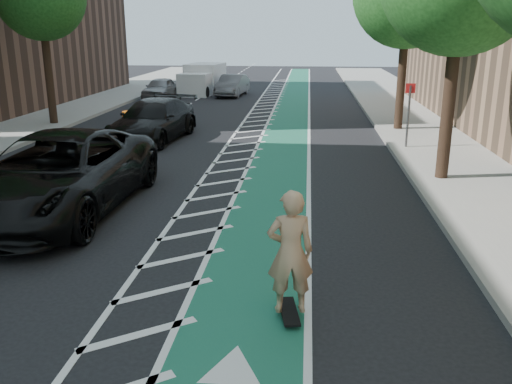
# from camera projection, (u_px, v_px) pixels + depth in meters

# --- Properties ---
(ground) EXTENTS (120.00, 120.00, 0.00)m
(ground) POSITION_uv_depth(u_px,v_px,m) (79.00, 288.00, 9.49)
(ground) COLOR black
(ground) RESTS_ON ground
(bike_lane) EXTENTS (2.00, 90.00, 0.01)m
(bike_lane) POSITION_uv_depth(u_px,v_px,m) (280.00, 160.00, 18.75)
(bike_lane) COLOR #1A5C4A
(bike_lane) RESTS_ON ground
(buffer_strip) EXTENTS (1.40, 90.00, 0.01)m
(buffer_strip) POSITION_uv_depth(u_px,v_px,m) (237.00, 159.00, 18.88)
(buffer_strip) COLOR silver
(buffer_strip) RESTS_ON ground
(sidewalk_right) EXTENTS (5.00, 90.00, 0.15)m
(sidewalk_right) POSITION_uv_depth(u_px,v_px,m) (474.00, 162.00, 18.14)
(sidewalk_right) COLOR gray
(sidewalk_right) RESTS_ON ground
(curb_right) EXTENTS (0.12, 90.00, 0.16)m
(curb_right) POSITION_uv_depth(u_px,v_px,m) (399.00, 160.00, 18.36)
(curb_right) COLOR gray
(curb_right) RESTS_ON ground
(curb_left) EXTENTS (0.12, 90.00, 0.16)m
(curb_left) POSITION_uv_depth(u_px,v_px,m) (3.00, 152.00, 19.63)
(curb_left) COLOR gray
(curb_left) RESTS_ON ground
(sign_post) EXTENTS (0.35, 0.08, 2.47)m
(sign_post) POSITION_uv_depth(u_px,v_px,m) (408.00, 114.00, 19.85)
(sign_post) COLOR #4C4C4C
(sign_post) RESTS_ON ground
(skateboard) EXTENTS (0.40, 0.92, 0.12)m
(skateboard) POSITION_uv_depth(u_px,v_px,m) (289.00, 311.00, 8.49)
(skateboard) COLOR black
(skateboard) RESTS_ON ground
(skateboarder) EXTENTS (0.79, 0.58, 1.97)m
(skateboarder) POSITION_uv_depth(u_px,v_px,m) (290.00, 252.00, 8.20)
(skateboarder) COLOR tan
(skateboarder) RESTS_ON skateboard
(suv_near) EXTENTS (3.39, 7.03, 1.93)m
(suv_near) POSITION_uv_depth(u_px,v_px,m) (58.00, 174.00, 13.19)
(suv_near) COLOR black
(suv_near) RESTS_ON ground
(suv_far) EXTENTS (2.94, 5.82, 1.62)m
(suv_far) POSITION_uv_depth(u_px,v_px,m) (153.00, 120.00, 21.90)
(suv_far) COLOR black
(suv_far) RESTS_ON ground
(car_silver) EXTENTS (1.77, 4.05, 1.36)m
(car_silver) POSITION_uv_depth(u_px,v_px,m) (160.00, 88.00, 35.10)
(car_silver) COLOR gray
(car_silver) RESTS_ON ground
(car_grey) EXTENTS (1.96, 4.42, 1.41)m
(car_grey) POSITION_uv_depth(u_px,v_px,m) (232.00, 85.00, 36.70)
(car_grey) COLOR slate
(car_grey) RESTS_ON ground
(box_truck) EXTENTS (2.72, 5.08, 2.02)m
(box_truck) POSITION_uv_depth(u_px,v_px,m) (203.00, 80.00, 38.00)
(box_truck) COLOR white
(box_truck) RESTS_ON ground
(barrel_a) EXTENTS (0.64, 0.64, 0.88)m
(barrel_a) POSITION_uv_depth(u_px,v_px,m) (78.00, 151.00, 18.29)
(barrel_a) COLOR #FF510D
(barrel_a) RESTS_ON ground
(barrel_b) EXTENTS (0.75, 0.75, 1.02)m
(barrel_b) POSITION_uv_depth(u_px,v_px,m) (130.00, 124.00, 23.02)
(barrel_b) COLOR #D9610B
(barrel_b) RESTS_ON ground
(barrel_c) EXTENTS (0.66, 0.66, 0.89)m
(barrel_c) POSITION_uv_depth(u_px,v_px,m) (153.00, 124.00, 23.44)
(barrel_c) COLOR #E6460C
(barrel_c) RESTS_ON ground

